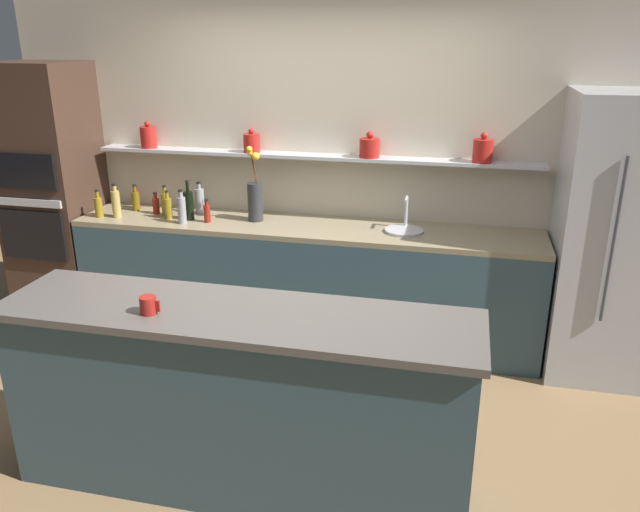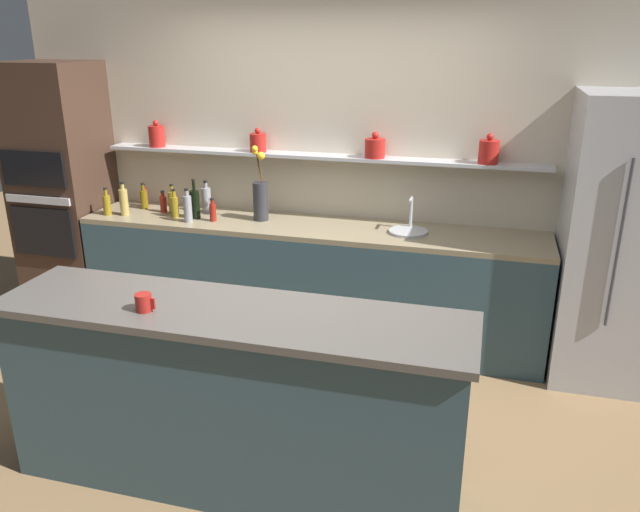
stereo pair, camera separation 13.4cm
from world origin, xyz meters
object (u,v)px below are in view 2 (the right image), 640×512
Objects in this scene: bottle_spirit_0 at (124,201)px; bottle_oil_2 at (173,202)px; coffee_mug at (144,302)px; bottle_oil_3 at (144,199)px; bottle_oil_9 at (107,204)px; refrigerator at (634,244)px; flower_vase at (260,197)px; oven_tower at (63,191)px; bottle_sauce_6 at (163,203)px; sink_fixture at (408,229)px; bottle_sauce_4 at (213,211)px; bottle_oil_7 at (175,206)px; bottle_wine_1 at (195,204)px; bottle_sauce_10 at (145,197)px; bottle_spirit_5 at (188,208)px; bottle_spirit_8 at (206,199)px.

bottle_oil_2 is at bearing 22.39° from bottle_spirit_0.
bottle_spirit_0 is 2.64× the size of coffee_mug.
bottle_oil_9 is (-0.19, -0.25, 0.00)m from bottle_oil_3.
refrigerator is 3.33× the size of flower_vase.
oven_tower is 0.91m from bottle_sauce_6.
bottle_oil_3 is 1.22× the size of bottle_sauce_6.
sink_fixture is 2.40m from bottle_oil_9.
bottle_oil_7 is at bearing 175.38° from bottle_sauce_4.
bottle_wine_1 is 1.39× the size of bottle_oil_7.
bottle_sauce_10 is 2.39m from coffee_mug.
flower_vase reaches higher than bottle_sauce_6.
bottle_wine_1 is at bearing 167.03° from bottle_sauce_4.
refrigerator reaches higher than bottle_wine_1.
bottle_sauce_6 is at bearing 179.48° from flower_vase.
bottle_spirit_5 is at bearing -174.09° from sink_fixture.
bottle_sauce_4 is 0.89m from bottle_oil_9.
refrigerator is 7.54× the size of bottle_spirit_8.
bottle_oil_7 reaches higher than bottle_sauce_4.
bottle_oil_9 is at bearing -16.54° from oven_tower.
bottle_oil_7 is 0.27m from bottle_spirit_8.
bottle_sauce_6 is 1.74× the size of coffee_mug.
sink_fixture reaches higher than bottle_sauce_10.
bottle_oil_9 is at bearing -172.25° from bottle_wine_1.
bottle_spirit_8 is at bearing 46.61° from bottle_oil_7.
flower_vase is at bearing 9.50° from bottle_wine_1.
bottle_oil_7 is 2.20× the size of coffee_mug.
bottle_wine_1 is 1.64× the size of bottle_sauce_10.
bottle_spirit_0 is 1.52× the size of bottle_sauce_6.
bottle_spirit_8 is at bearing 175.92° from sink_fixture.
bottle_spirit_0 is 0.65m from bottle_spirit_8.
oven_tower is at bearing 179.53° from refrigerator.
bottle_sauce_6 is at bearing -26.32° from bottle_sauce_10.
bottle_wine_1 reaches higher than bottle_sauce_10.
sink_fixture is 1.51m from bottle_sauce_4.
bottle_oil_3 is at bearing 120.35° from coffee_mug.
oven_tower is 6.68× the size of bottle_wine_1.
refrigerator reaches higher than bottle_spirit_5.
bottle_sauce_10 reaches higher than bottle_sauce_6.
bottle_spirit_5 is 1.01× the size of bottle_spirit_8.
bottle_spirit_0 is 0.42m from bottle_oil_7.
bottle_oil_2 is at bearing 126.03° from bottle_oil_7.
bottle_sauce_4 is (-3.01, -0.06, 0.02)m from refrigerator.
oven_tower reaches higher than bottle_spirit_5.
sink_fixture is at bearing -4.08° from bottle_spirit_8.
oven_tower is 1.00m from bottle_oil_2.
oven_tower reaches higher than bottle_oil_7.
refrigerator is at bearing 2.25° from bottle_spirit_5.
bottle_spirit_0 is at bearing -93.89° from bottle_sauce_10.
bottle_oil_3 is (-0.30, 0.07, -0.01)m from bottle_oil_2.
coffee_mug is at bearing -65.73° from bottle_oil_2.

